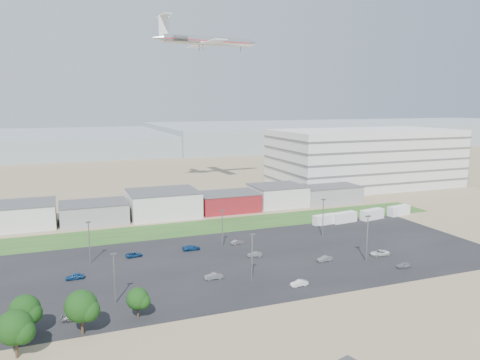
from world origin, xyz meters
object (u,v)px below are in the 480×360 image
parked_car_5 (75,276)px  parked_car_2 (403,265)px  airliner (208,41)px  parked_car_9 (134,255)px  parked_car_10 (73,317)px  parked_car_11 (238,242)px  parked_car_4 (214,276)px  box_trailer_a (325,219)px  parked_car_0 (380,253)px  parked_car_7 (255,254)px  parked_car_6 (191,248)px  parked_car_1 (325,259)px  parked_car_13 (299,283)px

parked_car_5 → parked_car_2: bearing=74.0°
airliner → parked_car_9: bearing=-124.0°
parked_car_5 → parked_car_10: bearing=-3.0°
parked_car_5 → parked_car_11: size_ratio=1.12×
parked_car_4 → parked_car_5: parked_car_5 is taller
parked_car_9 → parked_car_10: bearing=147.1°
box_trailer_a → airliner: (-16.10, 66.24, 59.91)m
box_trailer_a → parked_car_0: size_ratio=1.67×
airliner → parked_car_7: (-15.85, -86.77, -60.80)m
parked_car_6 → parked_car_10: (-28.90, -30.14, -0.09)m
parked_car_9 → parked_car_10: 33.42m
parked_car_1 → parked_car_10: 56.88m
parked_car_13 → parked_car_7: bearing=-178.5°
parked_car_4 → parked_car_1: bearing=95.9°
parked_car_2 → parked_car_13: parked_car_13 is taller
box_trailer_a → parked_car_1: (-17.95, -29.54, -0.84)m
parked_car_2 → parked_car_11: 41.40m
parked_car_11 → parked_car_0: bearing=-130.6°
parked_car_0 → parked_car_10: parked_car_0 is taller
parked_car_1 → parked_car_6: parked_car_6 is taller
parked_car_9 → parked_car_10: parked_car_10 is taller
parked_car_9 → airliner: bearing=-36.2°
parked_car_1 → parked_car_7: bearing=-129.8°
airliner → parked_car_4: bearing=-111.5°
parked_car_2 → parked_car_6: bearing=-121.4°
parked_car_0 → parked_car_13: (-27.38, -10.03, -0.05)m
parked_car_1 → parked_car_11: size_ratio=1.11×
airliner → parked_car_0: 115.10m
parked_car_2 → parked_car_0: bearing=-178.8°
box_trailer_a → parked_car_7: (-31.94, -20.52, -0.89)m
airliner → parked_car_1: bearing=-95.7°
airliner → parked_car_11: 98.66m
box_trailer_a → parked_car_4: box_trailer_a is taller
parked_car_1 → parked_car_6: 33.16m
parked_car_5 → parked_car_7: size_ratio=1.10×
airliner → parked_car_2: bearing=-88.0°
parked_car_1 → parked_car_7: parked_car_1 is taller
parked_car_1 → parked_car_6: (-26.95, 19.32, 0.03)m
box_trailer_a → parked_car_10: 84.12m
parked_car_2 → parked_car_4: parked_car_4 is taller
parked_car_4 → parked_car_7: size_ratio=1.13×
parked_car_11 → parked_car_1: bearing=-148.9°
parked_car_9 → parked_car_1: bearing=-121.9°
parked_car_10 → box_trailer_a: bearing=-54.3°
parked_car_0 → parked_car_1: bearing=-88.2°
airliner → parked_car_1: 113.44m
box_trailer_a → parked_car_7: box_trailer_a is taller
parked_car_1 → parked_car_10: parked_car_1 is taller
airliner → parked_car_1: (-1.86, -95.78, -60.75)m
parked_car_1 → parked_car_2: size_ratio=1.14×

